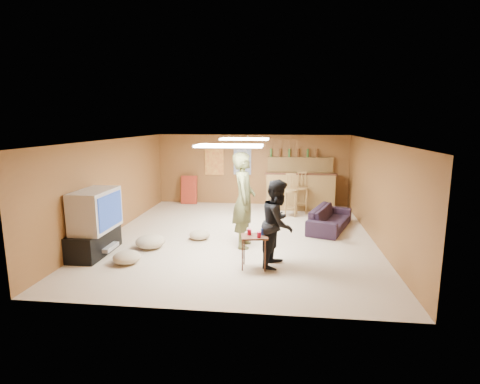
# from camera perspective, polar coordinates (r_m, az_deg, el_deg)

# --- Properties ---
(ground) EXTENTS (7.00, 7.00, 0.00)m
(ground) POSITION_cam_1_polar(r_m,az_deg,el_deg) (8.69, -0.15, -6.74)
(ground) COLOR #C0AC92
(ground) RESTS_ON ground
(ceiling) EXTENTS (6.00, 7.00, 0.02)m
(ceiling) POSITION_cam_1_polar(r_m,az_deg,el_deg) (8.30, -0.16, 7.91)
(ceiling) COLOR silver
(ceiling) RESTS_ON ground
(wall_back) EXTENTS (6.00, 0.02, 2.20)m
(wall_back) POSITION_cam_1_polar(r_m,az_deg,el_deg) (11.87, 1.83, 3.40)
(wall_back) COLOR brown
(wall_back) RESTS_ON ground
(wall_front) EXTENTS (6.00, 0.02, 2.20)m
(wall_front) POSITION_cam_1_polar(r_m,az_deg,el_deg) (5.06, -4.83, -6.60)
(wall_front) COLOR brown
(wall_front) RESTS_ON ground
(wall_left) EXTENTS (0.02, 7.00, 2.20)m
(wall_left) POSITION_cam_1_polar(r_m,az_deg,el_deg) (9.27, -18.91, 0.77)
(wall_left) COLOR brown
(wall_left) RESTS_ON ground
(wall_right) EXTENTS (0.02, 7.00, 2.20)m
(wall_right) POSITION_cam_1_polar(r_m,az_deg,el_deg) (8.61, 20.08, -0.01)
(wall_right) COLOR brown
(wall_right) RESTS_ON ground
(tv_stand) EXTENTS (0.55, 1.30, 0.50)m
(tv_stand) POSITION_cam_1_polar(r_m,az_deg,el_deg) (8.03, -21.31, -7.09)
(tv_stand) COLOR black
(tv_stand) RESTS_ON ground
(dvd_box) EXTENTS (0.35, 0.50, 0.08)m
(dvd_box) POSITION_cam_1_polar(r_m,az_deg,el_deg) (7.96, -19.85, -7.90)
(dvd_box) COLOR #B2B2B7
(dvd_box) RESTS_ON tv_stand
(tv_body) EXTENTS (0.60, 1.10, 0.80)m
(tv_body) POSITION_cam_1_polar(r_m,az_deg,el_deg) (7.83, -21.18, -2.59)
(tv_body) COLOR #B2B2B7
(tv_body) RESTS_ON tv_stand
(tv_screen) EXTENTS (0.02, 0.95, 0.65)m
(tv_screen) POSITION_cam_1_polar(r_m,az_deg,el_deg) (7.70, -19.13, -2.69)
(tv_screen) COLOR navy
(tv_screen) RESTS_ON tv_body
(bar_counter) EXTENTS (2.00, 0.60, 1.10)m
(bar_counter) POSITION_cam_1_polar(r_m,az_deg,el_deg) (11.38, 9.12, 0.16)
(bar_counter) COLOR brown
(bar_counter) RESTS_ON ground
(bar_lip) EXTENTS (2.10, 0.12, 0.05)m
(bar_lip) POSITION_cam_1_polar(r_m,az_deg,el_deg) (11.05, 9.26, 2.73)
(bar_lip) COLOR #3A1E12
(bar_lip) RESTS_ON bar_counter
(bar_shelf) EXTENTS (2.00, 0.18, 0.05)m
(bar_shelf) POSITION_cam_1_polar(r_m,az_deg,el_deg) (11.70, 9.17, 5.14)
(bar_shelf) COLOR brown
(bar_shelf) RESTS_ON bar_backing
(bar_backing) EXTENTS (2.00, 0.14, 0.60)m
(bar_backing) POSITION_cam_1_polar(r_m,az_deg,el_deg) (11.75, 9.12, 3.69)
(bar_backing) COLOR brown
(bar_backing) RESTS_ON bar_counter
(poster_left) EXTENTS (0.60, 0.03, 0.85)m
(poster_left) POSITION_cam_1_polar(r_m,az_deg,el_deg) (11.96, -3.94, 4.64)
(poster_left) COLOR #BF3F26
(poster_left) RESTS_ON wall_back
(poster_right) EXTENTS (0.55, 0.03, 0.80)m
(poster_right) POSITION_cam_1_polar(r_m,az_deg,el_deg) (11.83, 0.37, 4.60)
(poster_right) COLOR #334C99
(poster_right) RESTS_ON wall_back
(folding_chair_stack) EXTENTS (0.50, 0.26, 0.91)m
(folding_chair_stack) POSITION_cam_1_polar(r_m,az_deg,el_deg) (12.10, -7.75, 0.34)
(folding_chair_stack) COLOR #A12F1D
(folding_chair_stack) RESTS_ON ground
(ceiling_panel_front) EXTENTS (1.20, 0.60, 0.04)m
(ceiling_panel_front) POSITION_cam_1_polar(r_m,az_deg,el_deg) (6.82, -1.65, 7.05)
(ceiling_panel_front) COLOR white
(ceiling_panel_front) RESTS_ON ceiling
(ceiling_panel_back) EXTENTS (1.20, 0.60, 0.04)m
(ceiling_panel_back) POSITION_cam_1_polar(r_m,az_deg,el_deg) (9.50, 0.70, 8.07)
(ceiling_panel_back) COLOR white
(ceiling_panel_back) RESTS_ON ceiling
(person_olive) EXTENTS (0.50, 0.74, 1.99)m
(person_olive) POSITION_cam_1_polar(r_m,az_deg,el_deg) (7.76, 0.60, -1.26)
(person_olive) COLOR brown
(person_olive) RESTS_ON ground
(person_black) EXTENTS (0.77, 0.90, 1.59)m
(person_black) POSITION_cam_1_polar(r_m,az_deg,el_deg) (6.80, 5.79, -4.76)
(person_black) COLOR black
(person_black) RESTS_ON ground
(sofa) EXTENTS (1.29, 1.97, 0.54)m
(sofa) POSITION_cam_1_polar(r_m,az_deg,el_deg) (9.45, 13.53, -3.92)
(sofa) COLOR black
(sofa) RESTS_ON ground
(tray_table) EXTENTS (0.51, 0.43, 0.60)m
(tray_table) POSITION_cam_1_polar(r_m,az_deg,el_deg) (6.79, 2.19, -9.13)
(tray_table) COLOR #3A1E12
(tray_table) RESTS_ON ground
(cup_red_near) EXTENTS (0.08, 0.08, 0.10)m
(cup_red_near) POSITION_cam_1_polar(r_m,az_deg,el_deg) (6.74, 1.41, -6.13)
(cup_red_near) COLOR #A30A26
(cup_red_near) RESTS_ON tray_table
(cup_red_far) EXTENTS (0.08, 0.08, 0.10)m
(cup_red_far) POSITION_cam_1_polar(r_m,az_deg,el_deg) (6.60, 2.91, -6.51)
(cup_red_far) COLOR #A30A26
(cup_red_far) RESTS_ON tray_table
(cup_blue) EXTENTS (0.10, 0.10, 0.12)m
(cup_blue) POSITION_cam_1_polar(r_m,az_deg,el_deg) (6.75, 3.54, -6.05)
(cup_blue) COLOR navy
(cup_blue) RESTS_ON tray_table
(bar_stool_left) EXTENTS (0.45, 0.45, 1.31)m
(bar_stool_left) POSITION_cam_1_polar(r_m,az_deg,el_deg) (10.42, 7.72, -0.18)
(bar_stool_left) COLOR brown
(bar_stool_left) RESTS_ON ground
(bar_stool_right) EXTENTS (0.53, 0.53, 1.30)m
(bar_stool_right) POSITION_cam_1_polar(r_m,az_deg,el_deg) (10.87, 9.40, 0.19)
(bar_stool_right) COLOR brown
(bar_stool_right) RESTS_ON ground
(cushion_near_tv) EXTENTS (0.78, 0.78, 0.27)m
(cushion_near_tv) POSITION_cam_1_polar(r_m,az_deg,el_deg) (8.09, -13.52, -7.35)
(cushion_near_tv) COLOR tan
(cushion_near_tv) RESTS_ON ground
(cushion_mid) EXTENTS (0.51, 0.51, 0.21)m
(cushion_mid) POSITION_cam_1_polar(r_m,az_deg,el_deg) (8.49, -6.17, -6.49)
(cushion_mid) COLOR tan
(cushion_mid) RESTS_ON ground
(cushion_far) EXTENTS (0.64, 0.64, 0.23)m
(cushion_far) POSITION_cam_1_polar(r_m,az_deg,el_deg) (7.38, -16.85, -9.49)
(cushion_far) COLOR tan
(cushion_far) RESTS_ON ground
(bottle_row) EXTENTS (1.48, 0.08, 0.26)m
(bottle_row) POSITION_cam_1_polar(r_m,az_deg,el_deg) (11.66, 8.21, 5.91)
(bottle_row) COLOR #3F7233
(bottle_row) RESTS_ON bar_shelf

